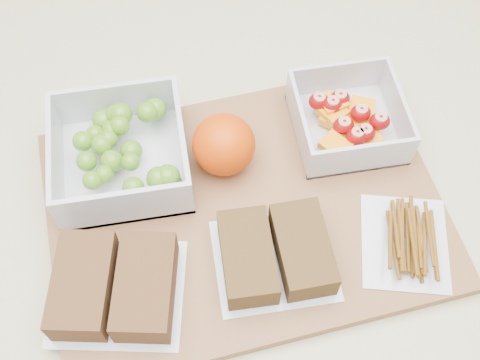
{
  "coord_description": "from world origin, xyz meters",
  "views": [
    {
      "loc": [
        -0.04,
        -0.31,
        1.49
      ],
      "look_at": [
        0.01,
        0.01,
        0.93
      ],
      "focal_mm": 45.0,
      "sensor_mm": 36.0,
      "label": 1
    }
  ],
  "objects_px": {
    "orange": "(224,145)",
    "pretzel_bag": "(407,239)",
    "sandwich_bag_center": "(275,254)",
    "cutting_board": "(245,210)",
    "fruit_container": "(347,120)",
    "sandwich_bag_left": "(115,286)",
    "grape_container": "(123,152)"
  },
  "relations": [
    {
      "from": "orange",
      "to": "pretzel_bag",
      "type": "bearing_deg",
      "value": -37.6
    },
    {
      "from": "sandwich_bag_center",
      "to": "pretzel_bag",
      "type": "height_order",
      "value": "sandwich_bag_center"
    },
    {
      "from": "orange",
      "to": "pretzel_bag",
      "type": "distance_m",
      "value": 0.22
    },
    {
      "from": "pretzel_bag",
      "to": "orange",
      "type": "bearing_deg",
      "value": 142.4
    },
    {
      "from": "cutting_board",
      "to": "fruit_container",
      "type": "distance_m",
      "value": 0.16
    },
    {
      "from": "sandwich_bag_left",
      "to": "fruit_container",
      "type": "bearing_deg",
      "value": 29.67
    },
    {
      "from": "sandwich_bag_left",
      "to": "pretzel_bag",
      "type": "xyz_separation_m",
      "value": [
        0.3,
        0.01,
        -0.01
      ]
    },
    {
      "from": "fruit_container",
      "to": "sandwich_bag_left",
      "type": "bearing_deg",
      "value": -150.33
    },
    {
      "from": "cutting_board",
      "to": "sandwich_bag_center",
      "type": "bearing_deg",
      "value": -79.35
    },
    {
      "from": "orange",
      "to": "sandwich_bag_center",
      "type": "relative_size",
      "value": 0.56
    },
    {
      "from": "cutting_board",
      "to": "pretzel_bag",
      "type": "bearing_deg",
      "value": -29.12
    },
    {
      "from": "sandwich_bag_center",
      "to": "pretzel_bag",
      "type": "distance_m",
      "value": 0.14
    },
    {
      "from": "orange",
      "to": "grape_container",
      "type": "bearing_deg",
      "value": 172.21
    },
    {
      "from": "cutting_board",
      "to": "orange",
      "type": "xyz_separation_m",
      "value": [
        -0.01,
        0.06,
        0.04
      ]
    },
    {
      "from": "sandwich_bag_left",
      "to": "grape_container",
      "type": "bearing_deg",
      "value": 82.86
    },
    {
      "from": "cutting_board",
      "to": "orange",
      "type": "distance_m",
      "value": 0.08
    },
    {
      "from": "grape_container",
      "to": "cutting_board",
      "type": "bearing_deg",
      "value": -31.47
    },
    {
      "from": "sandwich_bag_left",
      "to": "pretzel_bag",
      "type": "distance_m",
      "value": 0.3
    },
    {
      "from": "cutting_board",
      "to": "grape_container",
      "type": "bearing_deg",
      "value": 143.67
    },
    {
      "from": "cutting_board",
      "to": "grape_container",
      "type": "relative_size",
      "value": 2.94
    },
    {
      "from": "fruit_container",
      "to": "orange",
      "type": "xyz_separation_m",
      "value": [
        -0.15,
        -0.02,
        0.02
      ]
    },
    {
      "from": "sandwich_bag_left",
      "to": "sandwich_bag_center",
      "type": "xyz_separation_m",
      "value": [
        0.16,
        0.01,
        -0.0
      ]
    },
    {
      "from": "sandwich_bag_left",
      "to": "pretzel_bag",
      "type": "height_order",
      "value": "sandwich_bag_left"
    },
    {
      "from": "orange",
      "to": "sandwich_bag_center",
      "type": "xyz_separation_m",
      "value": [
        0.03,
        -0.13,
        -0.02
      ]
    },
    {
      "from": "grape_container",
      "to": "fruit_container",
      "type": "relative_size",
      "value": 1.2
    },
    {
      "from": "grape_container",
      "to": "fruit_container",
      "type": "xyz_separation_m",
      "value": [
        0.26,
        0.01,
        -0.01
      ]
    },
    {
      "from": "fruit_container",
      "to": "sandwich_bag_left",
      "type": "distance_m",
      "value": 0.32
    },
    {
      "from": "sandwich_bag_left",
      "to": "sandwich_bag_center",
      "type": "bearing_deg",
      "value": 2.96
    },
    {
      "from": "cutting_board",
      "to": "pretzel_bag",
      "type": "xyz_separation_m",
      "value": [
        0.16,
        -0.07,
        0.02
      ]
    },
    {
      "from": "orange",
      "to": "sandwich_bag_left",
      "type": "xyz_separation_m",
      "value": [
        -0.13,
        -0.14,
        -0.01
      ]
    },
    {
      "from": "orange",
      "to": "sandwich_bag_left",
      "type": "relative_size",
      "value": 0.46
    },
    {
      "from": "grape_container",
      "to": "fruit_container",
      "type": "height_order",
      "value": "grape_container"
    }
  ]
}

